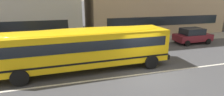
% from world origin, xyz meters
% --- Properties ---
extents(ground_plane, '(400.00, 400.00, 0.00)m').
position_xyz_m(ground_plane, '(0.00, 0.00, 0.00)').
color(ground_plane, '#424244').
extents(sidewalk_far, '(120.00, 3.00, 0.01)m').
position_xyz_m(sidewalk_far, '(0.00, 8.11, 0.01)').
color(sidewalk_far, gray).
rests_on(sidewalk_far, ground_plane).
extents(lane_centreline, '(110.00, 0.16, 0.01)m').
position_xyz_m(lane_centreline, '(0.00, 0.00, 0.00)').
color(lane_centreline, silver).
rests_on(lane_centreline, ground_plane).
extents(school_bus, '(12.65, 3.01, 2.81)m').
position_xyz_m(school_bus, '(-3.63, 1.78, 1.67)').
color(school_bus, yellow).
rests_on(school_bus, ground_plane).
extents(parked_car_maroon_by_hydrant, '(3.92, 1.92, 1.64)m').
position_xyz_m(parked_car_maroon_by_hydrant, '(8.19, 5.64, 0.84)').
color(parked_car_maroon_by_hydrant, maroon).
rests_on(parked_car_maroon_by_hydrant, ground_plane).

